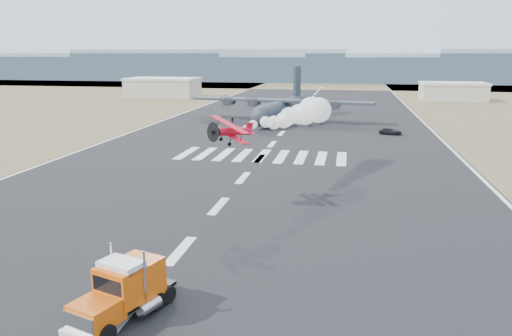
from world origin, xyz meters
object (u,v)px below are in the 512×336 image
(crew_g, at_px, (267,119))
(crew_e, at_px, (265,119))
(support_vehicle, at_px, (391,131))
(crew_b, at_px, (321,121))
(crew_a, at_px, (276,119))
(crew_f, at_px, (310,122))
(crew_d, at_px, (232,121))
(aerobatic_biplane, at_px, (231,131))
(transport_aircraft, at_px, (284,107))
(crew_c, at_px, (321,120))
(semi_truck, at_px, (124,290))
(hangar_right, at_px, (453,91))
(hangar_left, at_px, (163,87))
(crew_h, at_px, (310,122))

(crew_g, bearing_deg, crew_e, -75.32)
(crew_e, bearing_deg, support_vehicle, 43.41)
(crew_e, bearing_deg, crew_b, 63.54)
(crew_a, distance_m, crew_f, 8.35)
(crew_d, bearing_deg, aerobatic_biplane, 71.29)
(transport_aircraft, bearing_deg, crew_c, -19.57)
(semi_truck, relative_size, crew_c, 4.85)
(support_vehicle, height_order, crew_b, crew_b)
(transport_aircraft, bearing_deg, crew_d, -129.42)
(semi_truck, xyz_separation_m, crew_f, (4.56, 81.08, -0.87))
(crew_e, xyz_separation_m, crew_f, (10.32, -3.50, 0.02))
(hangar_right, xyz_separation_m, transport_aircraft, (-48.15, -58.53, 0.12))
(crew_e, bearing_deg, crew_a, 59.67)
(support_vehicle, bearing_deg, hangar_left, 57.57)
(crew_d, relative_size, crew_g, 0.94)
(crew_c, bearing_deg, aerobatic_biplane, -178.99)
(hangar_right, relative_size, transport_aircraft, 0.49)
(crew_f, relative_size, crew_g, 1.02)
(crew_g, relative_size, crew_h, 0.97)
(crew_c, relative_size, crew_e, 0.96)
(crew_b, bearing_deg, support_vehicle, -93.99)
(crew_c, xyz_separation_m, crew_h, (-2.05, -4.38, 0.06))
(hangar_right, height_order, crew_g, hangar_right)
(hangar_left, xyz_separation_m, crew_c, (58.73, -58.45, -2.57))
(hangar_left, xyz_separation_m, crew_d, (39.73, -62.38, -2.59))
(crew_b, height_order, crew_f, crew_f)
(hangar_left, bearing_deg, semi_truck, -70.02)
(semi_truck, relative_size, support_vehicle, 1.88)
(crew_a, relative_size, crew_d, 1.13)
(hangar_left, bearing_deg, crew_f, -47.70)
(crew_g, bearing_deg, crew_b, 123.37)
(aerobatic_biplane, relative_size, crew_c, 3.23)
(aerobatic_biplane, xyz_separation_m, transport_aircraft, (-3.45, 66.92, -4.59))
(support_vehicle, bearing_deg, aerobatic_biplane, 170.25)
(hangar_right, bearing_deg, semi_truck, -107.18)
(transport_aircraft, relative_size, support_vehicle, 9.71)
(semi_truck, height_order, crew_f, semi_truck)
(crew_a, height_order, crew_f, crew_a)
(hangar_right, bearing_deg, crew_g, -128.56)
(hangar_right, relative_size, crew_a, 11.10)
(crew_f, distance_m, crew_h, 0.55)
(semi_truck, distance_m, crew_h, 80.67)
(crew_d, bearing_deg, crew_g, 173.09)
(aerobatic_biplane, distance_m, crew_g, 62.14)
(hangar_left, height_order, crew_f, hangar_left)
(hangar_right, bearing_deg, support_vehicle, -108.45)
(crew_g, height_order, crew_h, crew_h)
(crew_a, bearing_deg, crew_h, -60.94)
(crew_e, height_order, crew_h, crew_h)
(transport_aircraft, relative_size, crew_f, 23.63)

